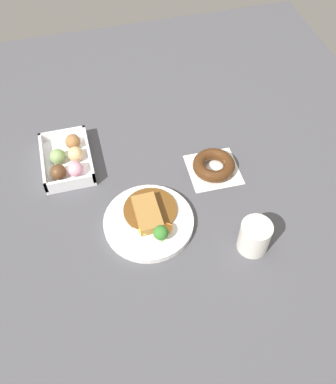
{
  "coord_description": "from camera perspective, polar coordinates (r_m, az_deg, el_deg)",
  "views": [
    {
      "loc": [
        -0.75,
        0.13,
        0.94
      ],
      "look_at": [
        -0.07,
        -0.05,
        0.03
      ],
      "focal_mm": 40.53,
      "sensor_mm": 36.0,
      "label": 1
    }
  ],
  "objects": [
    {
      "name": "ground_plane",
      "position": [
        1.21,
        -3.21,
        1.09
      ],
      "size": [
        1.6,
        1.6,
        0.0
      ],
      "primitive_type": "plane",
      "color": "#4C4C51"
    },
    {
      "name": "curry_plate",
      "position": [
        1.11,
        -2.5,
        -3.77
      ],
      "size": [
        0.23,
        0.23,
        0.07
      ],
      "color": "white",
      "rests_on": "ground_plane"
    },
    {
      "name": "donut_box",
      "position": [
        1.26,
        -13.08,
        4.17
      ],
      "size": [
        0.2,
        0.14,
        0.06
      ],
      "color": "white",
      "rests_on": "ground_plane"
    },
    {
      "name": "chocolate_ring_donut",
      "position": [
        1.23,
        6.06,
        3.44
      ],
      "size": [
        0.15,
        0.15,
        0.04
      ],
      "color": "white",
      "rests_on": "ground_plane"
    },
    {
      "name": "coffee_mug",
      "position": [
        1.07,
        11.31,
        -5.78
      ],
      "size": [
        0.08,
        0.08,
        0.09
      ],
      "primitive_type": "cylinder",
      "color": "silver",
      "rests_on": "ground_plane"
    }
  ]
}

